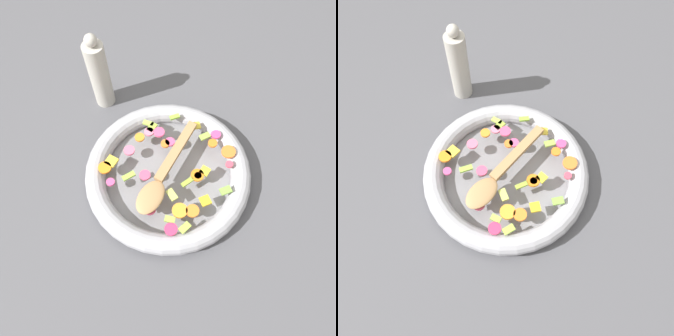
% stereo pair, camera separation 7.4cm
% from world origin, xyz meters
% --- Properties ---
extents(ground_plane, '(4.00, 4.00, 0.00)m').
position_xyz_m(ground_plane, '(0.00, 0.00, 0.00)').
color(ground_plane, '#4C4C51').
extents(skillet, '(0.41, 0.41, 0.05)m').
position_xyz_m(skillet, '(0.00, 0.00, 0.02)').
color(skillet, slate).
rests_on(skillet, ground_plane).
extents(chopped_vegetables, '(0.32, 0.31, 0.01)m').
position_xyz_m(chopped_vegetables, '(-0.01, 0.00, 0.05)').
color(chopped_vegetables, orange).
rests_on(chopped_vegetables, skillet).
extents(wooden_spoon, '(0.06, 0.27, 0.01)m').
position_xyz_m(wooden_spoon, '(0.00, 0.03, 0.06)').
color(wooden_spoon, '#A87F51').
rests_on(wooden_spoon, chopped_vegetables).
extents(pepper_mill, '(0.05, 0.05, 0.23)m').
position_xyz_m(pepper_mill, '(0.27, -0.14, 0.11)').
color(pepper_mill, '#B2ADA3').
rests_on(pepper_mill, ground_plane).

